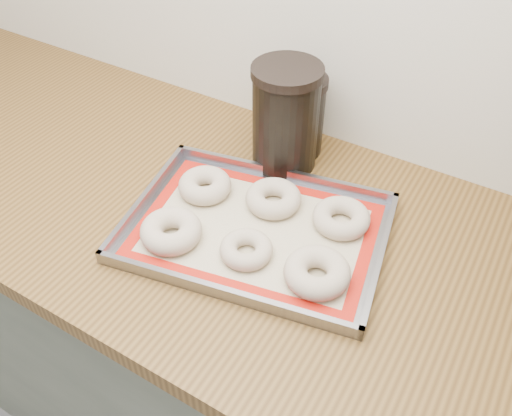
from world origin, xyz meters
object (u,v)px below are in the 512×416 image
Objects in this scene: baking_tray at (256,229)px; bagel_front_left at (171,231)px; canister_left at (286,118)px; bagel_back_mid at (273,198)px; bagel_front_right at (317,272)px; canister_mid at (298,115)px; bagel_back_left at (205,185)px; bagel_back_right at (341,218)px; bagel_front_mid at (246,249)px.

baking_tray is 4.68× the size of bagel_front_left.
bagel_front_left reaches higher than baking_tray.
canister_left reaches higher than bagel_front_left.
canister_left reaches higher than bagel_back_mid.
canister_mid is (-0.20, 0.31, 0.06)m from bagel_front_right.
bagel_front_right is 0.64× the size of canister_mid.
bagel_back_right is (0.26, 0.05, -0.00)m from bagel_back_left.
bagel_back_right is (-0.02, 0.14, -0.00)m from bagel_front_right.
bagel_front_right is at bearing -17.11° from bagel_back_left.
canister_left reaches higher than canister_mid.
bagel_front_mid is at bearing -74.63° from canister_left.
bagel_front_right is 1.08× the size of bagel_back_left.
canister_mid is (-0.07, 0.32, 0.07)m from bagel_front_mid.
bagel_back_left reaches higher than bagel_back_mid.
baking_tray is 5.01× the size of bagel_back_left.
bagel_back_left is 0.59× the size of canister_mid.
bagel_back_left is 0.97× the size of bagel_back_mid.
bagel_back_mid is 1.00× the size of bagel_back_right.
canister_left reaches higher than bagel_front_mid.
canister_mid reaches higher than bagel_front_mid.
baking_tray is 0.16m from bagel_back_right.
bagel_front_left is 0.99× the size of bagel_front_right.
bagel_front_left is 1.04× the size of bagel_back_right.
bagel_front_right is 0.14m from bagel_back_right.
bagel_back_left is (-0.02, 0.13, -0.00)m from bagel_front_left.
bagel_front_right is 1.05× the size of bagel_back_mid.
bagel_front_left is at bearing -165.90° from bagel_front_mid.
baking_tray is at bearing 38.96° from bagel_front_left.
canister_mid reaches higher than bagel_back_mid.
bagel_front_mid is at bearing 14.10° from bagel_front_left.
bagel_front_right is at bearing -57.05° from canister_mid.
bagel_back_mid is 0.20m from canister_mid.
bagel_back_left is 0.47× the size of canister_left.
canister_mid reaches higher than baking_tray.
bagel_front_left is 1.07× the size of bagel_back_left.
bagel_front_left is at bearing -169.95° from bagel_front_right.
bagel_back_left is at bearing 164.31° from baking_tray.
bagel_front_left is (-0.12, -0.10, 0.02)m from baking_tray.
bagel_back_left reaches higher than baking_tray.
bagel_front_left reaches higher than bagel_front_mid.
bagel_front_right is at bearing -39.11° from bagel_back_mid.
canister_mid is at bearing 69.52° from bagel_back_left.
bagel_front_left reaches higher than bagel_back_right.
bagel_back_right is (0.13, 0.02, -0.00)m from bagel_back_mid.
bagel_back_right is at bearing 36.42° from baking_tray.
bagel_front_right is 0.20m from bagel_back_mid.
bagel_front_left reaches higher than bagel_back_left.
bagel_front_mid reaches higher than baking_tray.
canister_mid is (0.08, 0.22, 0.06)m from bagel_back_left.
bagel_back_mid is 0.48× the size of canister_left.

